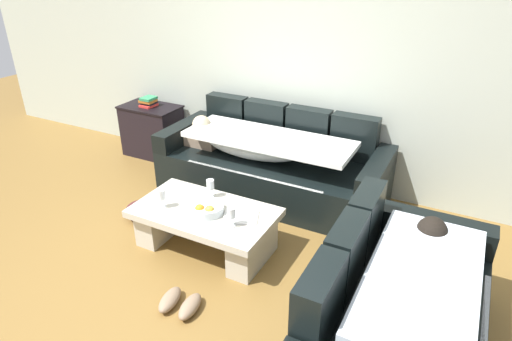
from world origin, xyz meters
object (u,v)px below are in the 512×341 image
at_px(couch_near_window, 398,316).
at_px(crumpled_garment, 142,211).
at_px(wine_glass_far_back, 210,185).
at_px(book_stack_on_cabinet, 149,102).
at_px(open_magazine, 241,217).
at_px(side_cabinet, 153,131).
at_px(pair_of_shoes, 180,303).
at_px(wine_glass_near_right, 231,213).
at_px(couch_along_wall, 269,164).
at_px(wine_glass_near_left, 161,195).
at_px(coffee_table, 205,224).
at_px(fruit_bowl, 207,209).

relative_size(couch_near_window, crumpled_garment, 4.37).
height_order(wine_glass_far_back, book_stack_on_cabinet, book_stack_on_cabinet).
distance_m(open_magazine, book_stack_on_cabinet, 2.44).
distance_m(open_magazine, side_cabinet, 2.41).
relative_size(pair_of_shoes, crumpled_garment, 0.83).
xyz_separation_m(wine_glass_near_right, wine_glass_far_back, (-0.40, 0.32, 0.00)).
height_order(couch_along_wall, wine_glass_near_left, couch_along_wall).
height_order(couch_along_wall, couch_near_window, same).
bearing_deg(crumpled_garment, wine_glass_near_left, -27.75).
bearing_deg(couch_along_wall, wine_glass_far_back, -97.55).
distance_m(wine_glass_far_back, side_cabinet, 1.99).
distance_m(couch_near_window, side_cabinet, 3.81).
bearing_deg(open_magazine, crumpled_garment, 154.05).
relative_size(coffee_table, side_cabinet, 1.67).
bearing_deg(coffee_table, couch_near_window, -14.03).
bearing_deg(wine_glass_near_right, wine_glass_near_left, -177.80).
distance_m(coffee_table, crumpled_garment, 0.86).
xyz_separation_m(fruit_bowl, wine_glass_far_back, (-0.12, 0.24, 0.08)).
xyz_separation_m(coffee_table, crumpled_garment, (-0.83, 0.13, -0.18)).
bearing_deg(book_stack_on_cabinet, couch_near_window, -27.77).
bearing_deg(fruit_bowl, coffee_table, 146.88).
bearing_deg(fruit_bowl, side_cabinet, 141.23).
height_order(fruit_bowl, wine_glass_near_right, wine_glass_near_right).
height_order(open_magazine, book_stack_on_cabinet, book_stack_on_cabinet).
distance_m(pair_of_shoes, crumpled_garment, 1.36).
distance_m(coffee_table, fruit_bowl, 0.19).
xyz_separation_m(side_cabinet, pair_of_shoes, (1.92, -2.07, -0.28)).
distance_m(couch_along_wall, fruit_bowl, 1.17).
bearing_deg(coffee_table, pair_of_shoes, -71.39).
distance_m(couch_near_window, wine_glass_far_back, 1.87).
bearing_deg(couch_near_window, wine_glass_near_left, 81.75).
bearing_deg(wine_glass_near_right, book_stack_on_cabinet, 144.16).
bearing_deg(fruit_bowl, pair_of_shoes, -74.22).
bearing_deg(open_magazine, couch_along_wall, 83.01).
bearing_deg(fruit_bowl, couch_along_wall, 89.84).
relative_size(fruit_bowl, book_stack_on_cabinet, 1.43).
bearing_deg(book_stack_on_cabinet, pair_of_shoes, -46.91).
relative_size(open_magazine, crumpled_garment, 0.70).
bearing_deg(wine_glass_far_back, couch_along_wall, 82.45).
bearing_deg(pair_of_shoes, wine_glass_far_back, 108.62).
relative_size(wine_glass_near_left, wine_glass_near_right, 1.00).
bearing_deg(wine_glass_near_left, open_magazine, 13.94).
height_order(couch_near_window, wine_glass_near_left, couch_near_window).
bearing_deg(wine_glass_near_right, pair_of_shoes, -98.25).
relative_size(fruit_bowl, open_magazine, 1.00).
bearing_deg(couch_near_window, wine_glass_near_right, 76.78).
relative_size(couch_near_window, wine_glass_near_left, 10.54).
height_order(coffee_table, wine_glass_far_back, wine_glass_far_back).
xyz_separation_m(couch_along_wall, crumpled_garment, (-0.88, -1.00, -0.27)).
xyz_separation_m(couch_near_window, side_cabinet, (-3.37, 1.78, -0.01)).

